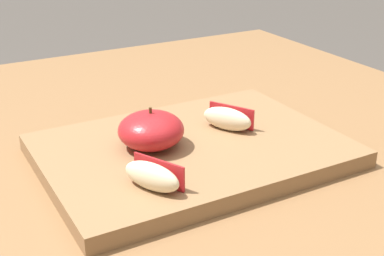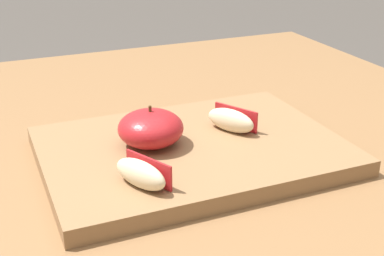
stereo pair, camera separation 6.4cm
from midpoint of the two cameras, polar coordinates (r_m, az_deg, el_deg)
name	(u,v)px [view 1 (the left image)]	position (r m, az deg, el deg)	size (l,w,h in m)	color
dining_table	(127,233)	(0.72, -9.51, -11.07)	(1.11, 0.97, 0.77)	brown
cutting_board	(192,151)	(0.65, -2.81, -2.51)	(0.36, 0.26, 0.02)	olive
apple_half_skin_up	(151,130)	(0.63, -7.30, -0.29)	(0.08, 0.08, 0.05)	#B21E23
apple_wedge_right	(152,176)	(0.55, -7.62, -5.21)	(0.05, 0.07, 0.03)	beige
apple_wedge_front	(227,119)	(0.68, 1.14, 0.97)	(0.05, 0.07, 0.03)	beige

